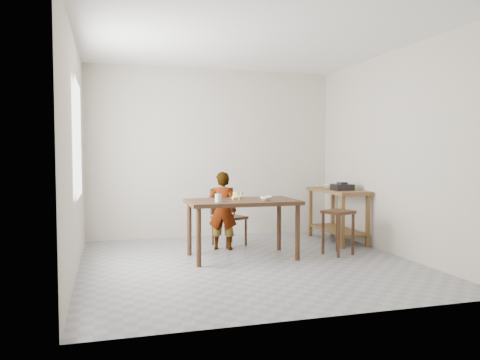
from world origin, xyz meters
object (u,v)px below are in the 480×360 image
object	(u,v)px
dining_table	(242,229)
dining_chair	(229,217)
child	(223,211)
prep_counter	(337,215)
stool	(338,233)

from	to	relation	value
dining_table	dining_chair	size ratio (longest dim) A/B	1.69
child	dining_chair	size ratio (longest dim) A/B	1.32
prep_counter	child	bearing A→B (deg)	-176.09
dining_table	child	distance (m)	0.61
dining_chair	stool	xyz separation A→B (m)	(1.23, -1.00, -0.12)
dining_chair	stool	bearing A→B (deg)	-62.03
dining_table	child	world-z (taller)	child
dining_table	dining_chair	world-z (taller)	dining_chair
dining_table	stool	size ratio (longest dim) A/B	2.37
child	stool	bearing A→B (deg)	174.53
prep_counter	stool	world-z (taller)	prep_counter
child	dining_table	bearing A→B (deg)	124.01
child	stool	xyz separation A→B (m)	(1.40, -0.74, -0.25)
child	dining_chair	bearing A→B (deg)	-99.96
dining_table	child	xyz separation A→B (m)	(-0.12, 0.57, 0.17)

